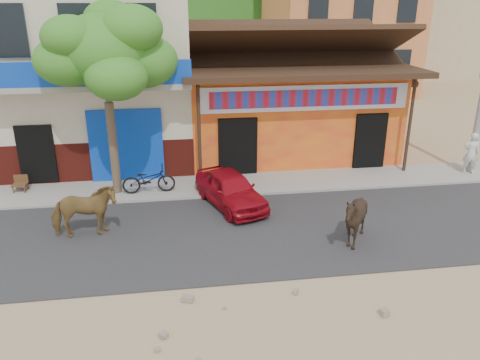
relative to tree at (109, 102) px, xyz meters
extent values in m
plane|color=#9E825B|center=(4.60, -5.80, -3.12)|extent=(120.00, 120.00, 0.00)
cube|color=#28282B|center=(4.60, -3.30, -3.10)|extent=(60.00, 5.00, 0.04)
cube|color=gray|center=(4.60, 0.20, -3.06)|extent=(60.00, 2.00, 0.12)
cube|color=orange|center=(6.60, 4.20, -1.32)|extent=(8.00, 6.00, 3.60)
cube|color=beige|center=(-0.90, 4.20, 0.38)|extent=(7.00, 6.00, 7.00)
cube|color=#CC723F|center=(13.60, 18.20, 2.88)|extent=(9.00, 9.00, 12.00)
cube|color=tan|center=(22.60, 24.20, 1.88)|extent=(8.00, 8.00, 10.00)
imported|color=olive|center=(-0.55, -2.93, -2.34)|extent=(1.83, 0.99, 1.48)
imported|color=black|center=(6.47, -4.44, -2.34)|extent=(1.60, 1.49, 1.49)
imported|color=#A10B18|center=(3.60, -1.43, -2.53)|extent=(2.29, 3.47, 1.10)
imported|color=black|center=(1.05, -0.20, -2.55)|extent=(1.74, 0.66, 0.90)
imported|color=silver|center=(12.60, -0.01, -2.23)|extent=(0.65, 0.53, 1.54)
camera|label=1|loc=(1.95, -14.81, 2.95)|focal=35.00mm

